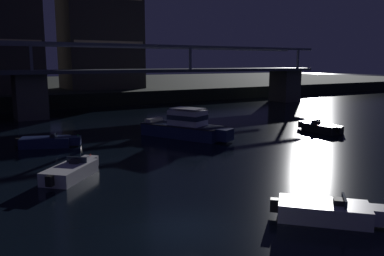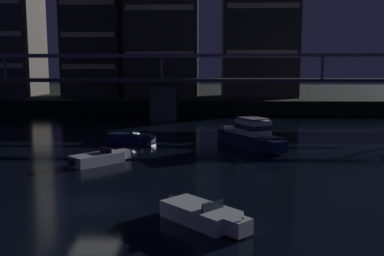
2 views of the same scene
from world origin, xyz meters
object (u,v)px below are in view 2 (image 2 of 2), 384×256
river_bridge (164,89)px  tower_west_low (7,20)px  tower_west_tall (94,21)px  speedboat_far_center (203,215)px  speedboat_far_left (130,138)px  cabin_cruiser_near_left (251,136)px  speedboat_near_center (100,158)px

river_bridge → tower_west_low: (-32.97, 22.75, 12.32)m
tower_west_tall → tower_west_low: bearing=171.1°
tower_west_low → speedboat_far_center: 76.70m
speedboat_far_center → tower_west_tall: bearing=108.8°
tower_west_low → speedboat_far_left: 54.48m
tower_west_tall → cabin_cruiser_near_left: 50.39m
river_bridge → tower_west_low: 41.92m
speedboat_far_center → speedboat_far_left: bearing=108.4°
cabin_cruiser_near_left → speedboat_near_center: bearing=-148.1°
tower_west_tall → speedboat_near_center: bearing=-75.3°
tower_west_low → tower_west_tall: bearing=-8.9°
river_bridge → tower_west_tall: bearing=126.9°
tower_west_tall → cabin_cruiser_near_left: size_ratio=3.13×
tower_west_low → tower_west_tall: size_ratio=1.04×
speedboat_far_center → tower_west_low: bearing=121.3°
river_bridge → speedboat_near_center: size_ratio=20.80×
cabin_cruiser_near_left → speedboat_near_center: size_ratio=2.06×
speedboat_far_left → cabin_cruiser_near_left: bearing=-10.9°
cabin_cruiser_near_left → speedboat_far_center: 20.83m
tower_west_tall → cabin_cruiser_near_left: (25.23, -40.86, -15.26)m
tower_west_tall → river_bridge: bearing=-53.1°
cabin_cruiser_near_left → speedboat_near_center: (-12.48, -7.77, -0.64)m
speedboat_far_center → cabin_cruiser_near_left: bearing=77.9°
cabin_cruiser_near_left → speedboat_far_left: (-11.90, 2.29, -0.64)m
speedboat_far_left → speedboat_far_center: bearing=-71.6°
speedboat_near_center → speedboat_far_left: (0.58, 10.05, 0.00)m
speedboat_near_center → speedboat_far_center: 14.97m
river_bridge → speedboat_near_center: (-2.20, -28.71, -4.09)m
river_bridge → speedboat_far_left: bearing=-94.9°
cabin_cruiser_near_left → speedboat_near_center: 14.72m
tower_west_low → speedboat_near_center: 62.17m
tower_west_low → speedboat_near_center: bearing=-59.1°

